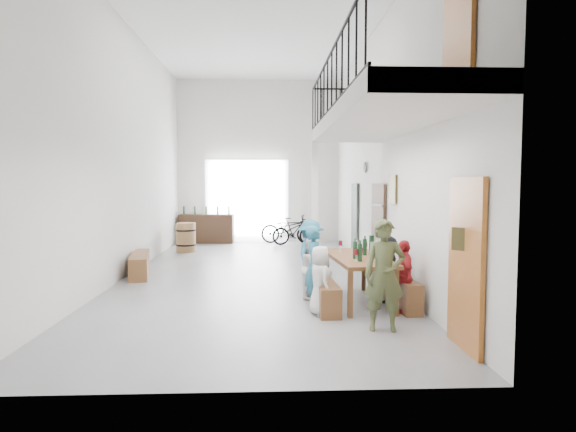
{
  "coord_description": "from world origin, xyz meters",
  "views": [
    {
      "loc": [
        0.31,
        -10.55,
        2.03
      ],
      "look_at": [
        0.74,
        -0.5,
        1.33
      ],
      "focal_mm": 30.0,
      "sensor_mm": 36.0,
      "label": 1
    }
  ],
  "objects_px": {
    "tasting_table": "(358,261)",
    "serving_counter": "(207,229)",
    "bicycle_near": "(288,229)",
    "bench_inner": "(321,291)",
    "side_bench": "(140,264)",
    "oak_barrel": "(186,237)",
    "host_standing": "(384,275)"
  },
  "relations": [
    {
      "from": "tasting_table",
      "to": "serving_counter",
      "type": "bearing_deg",
      "value": 109.0
    },
    {
      "from": "serving_counter",
      "to": "oak_barrel",
      "type": "bearing_deg",
      "value": -96.26
    },
    {
      "from": "side_bench",
      "to": "host_standing",
      "type": "distance_m",
      "value": 6.05
    },
    {
      "from": "serving_counter",
      "to": "bicycle_near",
      "type": "relative_size",
      "value": 0.99
    },
    {
      "from": "bench_inner",
      "to": "host_standing",
      "type": "distance_m",
      "value": 1.71
    },
    {
      "from": "tasting_table",
      "to": "host_standing",
      "type": "xyz_separation_m",
      "value": [
        0.07,
        -1.55,
        0.06
      ]
    },
    {
      "from": "oak_barrel",
      "to": "bench_inner",
      "type": "bearing_deg",
      "value": -61.99
    },
    {
      "from": "bench_inner",
      "to": "serving_counter",
      "type": "xyz_separation_m",
      "value": [
        -2.96,
        8.3,
        0.25
      ]
    },
    {
      "from": "oak_barrel",
      "to": "serving_counter",
      "type": "bearing_deg",
      "value": 80.93
    },
    {
      "from": "bench_inner",
      "to": "tasting_table",
      "type": "bearing_deg",
      "value": 5.02
    },
    {
      "from": "oak_barrel",
      "to": "bicycle_near",
      "type": "height_order",
      "value": "bicycle_near"
    },
    {
      "from": "side_bench",
      "to": "tasting_table",
      "type": "bearing_deg",
      "value": -30.73
    },
    {
      "from": "serving_counter",
      "to": "host_standing",
      "type": "xyz_separation_m",
      "value": [
        3.65,
        -9.76,
        0.29
      ]
    },
    {
      "from": "side_bench",
      "to": "oak_barrel",
      "type": "height_order",
      "value": "oak_barrel"
    },
    {
      "from": "oak_barrel",
      "to": "host_standing",
      "type": "distance_m",
      "value": 8.64
    },
    {
      "from": "bench_inner",
      "to": "serving_counter",
      "type": "distance_m",
      "value": 8.81
    },
    {
      "from": "oak_barrel",
      "to": "serving_counter",
      "type": "height_order",
      "value": "serving_counter"
    },
    {
      "from": "bench_inner",
      "to": "serving_counter",
      "type": "height_order",
      "value": "serving_counter"
    },
    {
      "from": "tasting_table",
      "to": "bicycle_near",
      "type": "xyz_separation_m",
      "value": [
        -0.84,
        7.94,
        -0.22
      ]
    },
    {
      "from": "side_bench",
      "to": "serving_counter",
      "type": "relative_size",
      "value": 0.93
    },
    {
      "from": "oak_barrel",
      "to": "bicycle_near",
      "type": "distance_m",
      "value": 3.58
    },
    {
      "from": "bench_inner",
      "to": "bicycle_near",
      "type": "xyz_separation_m",
      "value": [
        -0.22,
        8.03,
        0.25
      ]
    },
    {
      "from": "bench_inner",
      "to": "oak_barrel",
      "type": "bearing_deg",
      "value": 115.45
    },
    {
      "from": "serving_counter",
      "to": "bicycle_near",
      "type": "height_order",
      "value": "bicycle_near"
    },
    {
      "from": "bench_inner",
      "to": "side_bench",
      "type": "height_order",
      "value": "side_bench"
    },
    {
      "from": "bench_inner",
      "to": "host_standing",
      "type": "xyz_separation_m",
      "value": [
        0.7,
        -1.46,
        0.54
      ]
    },
    {
      "from": "tasting_table",
      "to": "host_standing",
      "type": "distance_m",
      "value": 1.55
    },
    {
      "from": "oak_barrel",
      "to": "serving_counter",
      "type": "distance_m",
      "value": 2.14
    },
    {
      "from": "bench_inner",
      "to": "bicycle_near",
      "type": "height_order",
      "value": "bicycle_near"
    },
    {
      "from": "serving_counter",
      "to": "side_bench",
      "type": "bearing_deg",
      "value": -94.76
    },
    {
      "from": "tasting_table",
      "to": "bench_inner",
      "type": "xyz_separation_m",
      "value": [
        -0.63,
        -0.08,
        -0.48
      ]
    },
    {
      "from": "serving_counter",
      "to": "tasting_table",
      "type": "bearing_deg",
      "value": -63.65
    }
  ]
}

